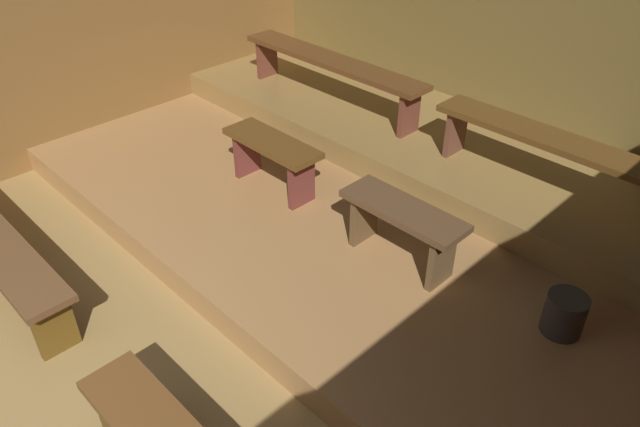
{
  "coord_description": "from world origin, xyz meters",
  "views": [
    {
      "loc": [
        2.68,
        0.01,
        2.96
      ],
      "look_at": [
        0.08,
        2.57,
        0.43
      ],
      "focal_mm": 33.32,
      "sensor_mm": 36.0,
      "label": 1
    }
  ],
  "objects_px": {
    "bench_middle_right": "(571,153)",
    "bench_lower_right": "(402,222)",
    "bench_middle_left": "(331,66)",
    "bench_lower_left": "(272,153)",
    "pail_lower": "(564,314)"
  },
  "relations": [
    {
      "from": "bench_middle_left",
      "to": "pail_lower",
      "type": "distance_m",
      "value": 3.3
    },
    {
      "from": "bench_lower_left",
      "to": "pail_lower",
      "type": "xyz_separation_m",
      "value": [
        2.54,
        0.17,
        -0.2
      ]
    },
    {
      "from": "bench_middle_left",
      "to": "pail_lower",
      "type": "xyz_separation_m",
      "value": [
        3.09,
        -1.08,
        -0.48
      ]
    },
    {
      "from": "bench_middle_right",
      "to": "bench_lower_right",
      "type": "bearing_deg",
      "value": -113.68
    },
    {
      "from": "pail_lower",
      "to": "bench_lower_left",
      "type": "bearing_deg",
      "value": -176.07
    },
    {
      "from": "bench_middle_right",
      "to": "bench_lower_left",
      "type": "bearing_deg",
      "value": -147.05
    },
    {
      "from": "bench_lower_left",
      "to": "bench_lower_right",
      "type": "bearing_deg",
      "value": 0.0
    },
    {
      "from": "bench_middle_left",
      "to": "bench_middle_right",
      "type": "relative_size",
      "value": 1.0
    },
    {
      "from": "bench_lower_right",
      "to": "bench_middle_left",
      "type": "bearing_deg",
      "value": 147.05
    },
    {
      "from": "bench_middle_left",
      "to": "bench_middle_right",
      "type": "height_order",
      "value": "same"
    },
    {
      "from": "bench_lower_left",
      "to": "pail_lower",
      "type": "relative_size",
      "value": 3.37
    },
    {
      "from": "bench_lower_left",
      "to": "bench_middle_left",
      "type": "height_order",
      "value": "bench_middle_left"
    },
    {
      "from": "bench_lower_left",
      "to": "bench_middle_left",
      "type": "bearing_deg",
      "value": 113.68
    },
    {
      "from": "bench_lower_left",
      "to": "bench_middle_right",
      "type": "distance_m",
      "value": 2.32
    },
    {
      "from": "bench_middle_left",
      "to": "bench_lower_left",
      "type": "bearing_deg",
      "value": -66.32
    }
  ]
}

